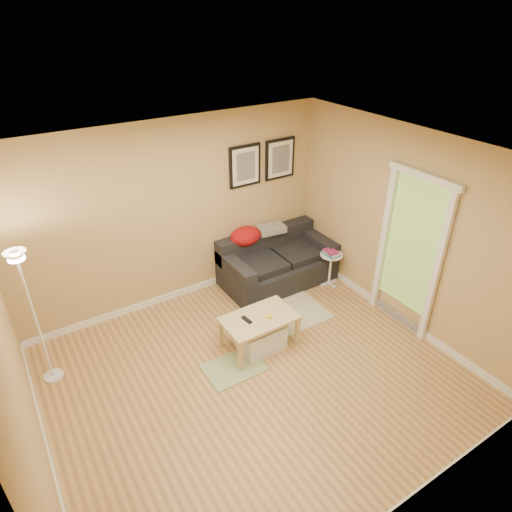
{
  "coord_description": "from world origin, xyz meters",
  "views": [
    {
      "loc": [
        -2.01,
        -3.19,
        3.84
      ],
      "look_at": [
        0.55,
        0.85,
        1.05
      ],
      "focal_mm": 31.04,
      "sensor_mm": 36.0,
      "label": 1
    }
  ],
  "objects_px": {
    "sofa": "(278,260)",
    "side_table": "(330,269)",
    "storage_bin": "(260,337)",
    "book_stack": "(331,253)",
    "coffee_table": "(259,332)",
    "floor_lamp": "(37,323)"
  },
  "relations": [
    {
      "from": "sofa",
      "to": "side_table",
      "type": "bearing_deg",
      "value": -36.87
    },
    {
      "from": "book_stack",
      "to": "storage_bin",
      "type": "bearing_deg",
      "value": -153.65
    },
    {
      "from": "storage_bin",
      "to": "book_stack",
      "type": "xyz_separation_m",
      "value": [
        1.68,
        0.65,
        0.38
      ]
    },
    {
      "from": "book_stack",
      "to": "floor_lamp",
      "type": "relative_size",
      "value": 0.14
    },
    {
      "from": "sofa",
      "to": "storage_bin",
      "type": "xyz_separation_m",
      "value": [
        -1.05,
        -1.14,
        -0.2
      ]
    },
    {
      "from": "sofa",
      "to": "side_table",
      "type": "height_order",
      "value": "sofa"
    },
    {
      "from": "storage_bin",
      "to": "side_table",
      "type": "relative_size",
      "value": 1.1
    },
    {
      "from": "storage_bin",
      "to": "book_stack",
      "type": "relative_size",
      "value": 2.41
    },
    {
      "from": "coffee_table",
      "to": "sofa",
      "type": "bearing_deg",
      "value": 38.91
    },
    {
      "from": "side_table",
      "to": "floor_lamp",
      "type": "xyz_separation_m",
      "value": [
        -4.02,
        0.22,
        0.54
      ]
    },
    {
      "from": "sofa",
      "to": "book_stack",
      "type": "relative_size",
      "value": 7.17
    },
    {
      "from": "coffee_table",
      "to": "side_table",
      "type": "bearing_deg",
      "value": 12.74
    },
    {
      "from": "floor_lamp",
      "to": "coffee_table",
      "type": "bearing_deg",
      "value": -19.79
    },
    {
      "from": "side_table",
      "to": "floor_lamp",
      "type": "height_order",
      "value": "floor_lamp"
    },
    {
      "from": "sofa",
      "to": "floor_lamp",
      "type": "xyz_separation_m",
      "value": [
        -3.38,
        -0.26,
        0.43
      ]
    },
    {
      "from": "book_stack",
      "to": "side_table",
      "type": "bearing_deg",
      "value": 21.95
    },
    {
      "from": "coffee_table",
      "to": "storage_bin",
      "type": "distance_m",
      "value": 0.06
    },
    {
      "from": "coffee_table",
      "to": "side_table",
      "type": "xyz_separation_m",
      "value": [
        1.69,
        0.62,
        0.03
      ]
    },
    {
      "from": "storage_bin",
      "to": "side_table",
      "type": "xyz_separation_m",
      "value": [
        1.69,
        0.66,
        0.08
      ]
    },
    {
      "from": "side_table",
      "to": "coffee_table",
      "type": "bearing_deg",
      "value": -159.86
    },
    {
      "from": "side_table",
      "to": "floor_lamp",
      "type": "relative_size",
      "value": 0.31
    },
    {
      "from": "coffee_table",
      "to": "floor_lamp",
      "type": "distance_m",
      "value": 2.54
    }
  ]
}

